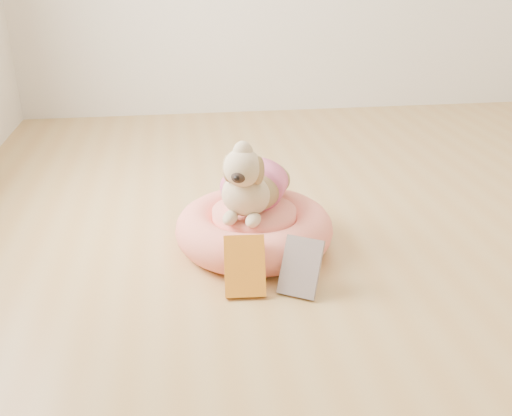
{
  "coord_description": "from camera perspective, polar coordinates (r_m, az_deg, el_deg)",
  "views": [
    {
      "loc": [
        -0.95,
        -1.85,
        1.05
      ],
      "look_at": [
        -0.67,
        0.08,
        0.19
      ],
      "focal_mm": 40.0,
      "sensor_mm": 36.0,
      "label": 1
    }
  ],
  "objects": [
    {
      "name": "book_white",
      "position": [
        1.93,
        4.5,
        -5.9
      ],
      "size": [
        0.17,
        0.17,
        0.18
      ],
      "primitive_type": "cube",
      "rotation": [
        -0.53,
        0.0,
        -0.54
      ],
      "color": "silver",
      "rests_on": "floor"
    },
    {
      "name": "book_yellow",
      "position": [
        1.92,
        -1.14,
        -5.81
      ],
      "size": [
        0.14,
        0.13,
        0.2
      ],
      "primitive_type": "cube",
      "rotation": [
        -0.49,
        0.0,
        -0.07
      ],
      "color": "yellow",
      "rests_on": "floor"
    },
    {
      "name": "floor",
      "position": [
        2.33,
        16.79,
        -3.99
      ],
      "size": [
        4.5,
        4.5,
        0.0
      ],
      "primitive_type": "plane",
      "color": "tan",
      "rests_on": "ground"
    },
    {
      "name": "pet_bed",
      "position": [
        2.23,
        -0.19,
        -2.07
      ],
      "size": [
        0.61,
        0.61,
        0.16
      ],
      "color": "#FF8763",
      "rests_on": "floor"
    },
    {
      "name": "dog",
      "position": [
        2.13,
        -0.46,
        3.72
      ],
      "size": [
        0.43,
        0.51,
        0.31
      ],
      "primitive_type": null,
      "rotation": [
        0.0,
        0.0,
        -0.39
      ],
      "color": "brown",
      "rests_on": "pet_bed"
    }
  ]
}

